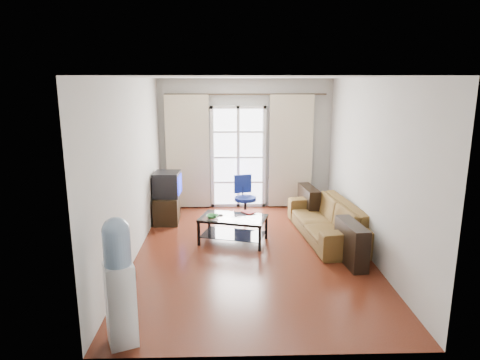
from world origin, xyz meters
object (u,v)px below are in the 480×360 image
Objects in this scene: sofa at (327,220)px; coffee_table at (233,226)px; tv_stand at (167,209)px; water_cooler at (119,280)px; crt_tv at (166,184)px; task_chair at (245,207)px.

sofa reaches higher than coffee_table.
water_cooler is (0.08, -3.91, 0.47)m from tv_stand.
water_cooler is at bearing -86.40° from crt_tv.
task_chair is at bearing 47.37° from water_cooler.
task_chair reaches higher than sofa.
sofa is 3.06m from crt_tv.
task_chair is (0.24, 1.19, -0.03)m from coffee_table.
coffee_table is at bearing 44.23° from water_cooler.
water_cooler reaches higher than sofa.
task_chair is at bearing -132.12° from sofa.
tv_stand is at bearing 138.86° from coffee_table.
crt_tv is 0.39× the size of water_cooler.
coffee_table is at bearing -114.77° from task_chair.
task_chair is 0.63× the size of water_cooler.
crt_tv is (-2.88, 0.94, 0.42)m from sofa.
tv_stand is 0.50× the size of water_cooler.
water_cooler reaches higher than coffee_table.
water_cooler is at bearing -112.70° from coffee_table.
sofa is 3.28× the size of tv_stand.
water_cooler reaches higher than tv_stand.
coffee_table is 3.08m from water_cooler.
water_cooler is (-1.18, -2.81, 0.43)m from coffee_table.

